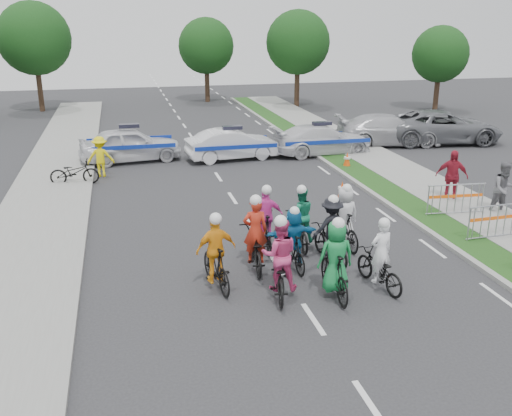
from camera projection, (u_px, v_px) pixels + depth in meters
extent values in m
plane|color=#28282B|center=(313.00, 319.00, 12.42)|extent=(90.00, 90.00, 0.00)
cube|color=gray|center=(414.00, 222.00, 18.14)|extent=(0.20, 60.00, 0.12)
cube|color=#1D4014|center=(434.00, 220.00, 18.29)|extent=(1.20, 60.00, 0.11)
cube|color=gray|center=(483.00, 216.00, 18.69)|extent=(2.40, 60.00, 0.13)
cube|color=gray|center=(28.00, 256.00, 15.57)|extent=(3.00, 60.00, 0.13)
imported|color=black|center=(379.00, 269.00, 13.74)|extent=(0.95, 1.88, 0.94)
imported|color=white|center=(381.00, 251.00, 13.53)|extent=(0.63, 0.48, 1.57)
sphere|color=white|center=(384.00, 223.00, 13.26)|extent=(0.27, 0.27, 0.27)
imported|color=black|center=(334.00, 274.00, 13.28)|extent=(0.60, 1.92, 1.14)
imported|color=#17823D|center=(336.00, 256.00, 13.08)|extent=(0.85, 0.57, 1.71)
sphere|color=white|center=(338.00, 224.00, 12.78)|extent=(0.30, 0.30, 0.30)
imported|color=black|center=(279.00, 274.00, 13.36)|extent=(1.08, 2.09, 1.04)
imported|color=#C93771|center=(280.00, 255.00, 13.14)|extent=(0.96, 0.82, 1.74)
sphere|color=white|center=(281.00, 222.00, 12.83)|extent=(0.30, 0.30, 0.30)
imported|color=black|center=(216.00, 266.00, 13.71)|extent=(0.82, 1.92, 1.12)
imported|color=#F9A41A|center=(216.00, 249.00, 13.52)|extent=(1.03, 0.56, 1.67)
sphere|color=white|center=(216.00, 219.00, 13.22)|extent=(0.29, 0.29, 0.29)
imported|color=black|center=(330.00, 244.00, 15.24)|extent=(0.87, 1.92, 0.98)
imported|color=black|center=(331.00, 227.00, 15.04)|extent=(1.12, 0.73, 1.62)
sphere|color=white|center=(333.00, 200.00, 14.75)|extent=(0.28, 0.28, 0.28)
imported|color=black|center=(292.00, 251.00, 14.78)|extent=(0.62, 1.69, 0.99)
imported|color=#166AA5|center=(293.00, 236.00, 14.60)|extent=(1.42, 0.56, 1.49)
sphere|color=white|center=(295.00, 211.00, 14.33)|extent=(0.26, 0.26, 0.26)
imported|color=black|center=(255.00, 249.00, 14.81)|extent=(0.88, 2.05, 1.05)
imported|color=red|center=(255.00, 231.00, 14.60)|extent=(0.67, 0.48, 1.74)
sphere|color=white|center=(256.00, 200.00, 14.29)|extent=(0.30, 0.30, 0.30)
imported|color=black|center=(343.00, 229.00, 16.16)|extent=(0.68, 1.85, 1.09)
imported|color=silver|center=(345.00, 214.00, 15.97)|extent=(0.84, 0.59, 1.63)
sphere|color=white|center=(347.00, 189.00, 15.68)|extent=(0.28, 0.28, 0.28)
imported|color=black|center=(300.00, 231.00, 16.21)|extent=(0.79, 1.87, 0.96)
imported|color=#167B56|center=(300.00, 215.00, 16.00)|extent=(0.82, 0.67, 1.60)
sphere|color=white|center=(302.00, 190.00, 15.72)|extent=(0.28, 0.28, 0.28)
imported|color=black|center=(266.00, 230.00, 16.05)|extent=(0.66, 1.85, 1.09)
imported|color=#EF42B5|center=(266.00, 216.00, 15.86)|extent=(0.99, 0.48, 1.63)
sphere|color=white|center=(267.00, 190.00, 15.57)|extent=(0.28, 0.28, 0.28)
imported|color=silver|center=(130.00, 145.00, 25.81)|extent=(4.75, 2.42, 1.55)
imported|color=silver|center=(232.00, 144.00, 26.17)|extent=(4.40, 1.98, 1.40)
imported|color=silver|center=(321.00, 140.00, 27.21)|extent=(4.98, 2.35, 1.40)
imported|color=#B0B0B5|center=(389.00, 130.00, 29.11)|extent=(5.66, 3.02, 1.56)
imported|color=slate|center=(442.00, 127.00, 29.62)|extent=(6.42, 3.65, 1.69)
imported|color=#5D5C62|center=(504.00, 189.00, 18.66)|extent=(0.93, 0.76, 1.82)
imported|color=maroon|center=(452.00, 176.00, 20.03)|extent=(1.18, 0.97, 1.88)
imported|color=yellow|center=(100.00, 157.00, 23.31)|extent=(1.13, 0.73, 1.67)
cube|color=#F24C0C|center=(342.00, 200.00, 20.51)|extent=(0.40, 0.40, 0.03)
cone|color=#F24C0C|center=(342.00, 191.00, 20.40)|extent=(0.36, 0.36, 0.70)
cylinder|color=silver|center=(342.00, 188.00, 20.37)|extent=(0.29, 0.29, 0.08)
cube|color=#F24C0C|center=(347.00, 168.00, 24.89)|extent=(0.40, 0.40, 0.03)
cone|color=#F24C0C|center=(347.00, 160.00, 24.78)|extent=(0.36, 0.36, 0.70)
cylinder|color=silver|center=(347.00, 158.00, 24.75)|extent=(0.29, 0.29, 0.08)
imported|color=black|center=(74.00, 172.00, 22.29)|extent=(1.90, 0.74, 0.98)
cylinder|color=#382619|center=(297.00, 84.00, 41.55)|extent=(0.36, 0.36, 3.25)
sphere|color=#133711|center=(298.00, 42.00, 40.62)|extent=(4.55, 4.55, 4.55)
cylinder|color=#382619|center=(437.00, 90.00, 39.93)|extent=(0.36, 0.36, 2.75)
sphere|color=#133711|center=(440.00, 54.00, 39.15)|extent=(3.85, 3.85, 3.85)
cylinder|color=#382619|center=(40.00, 86.00, 39.37)|extent=(0.36, 0.36, 3.50)
sphere|color=#133711|center=(34.00, 38.00, 38.37)|extent=(4.90, 4.90, 4.90)
cylinder|color=#382619|center=(207.00, 82.00, 43.95)|extent=(0.36, 0.36, 3.00)
sphere|color=#133711|center=(206.00, 46.00, 43.09)|extent=(4.20, 4.20, 4.20)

